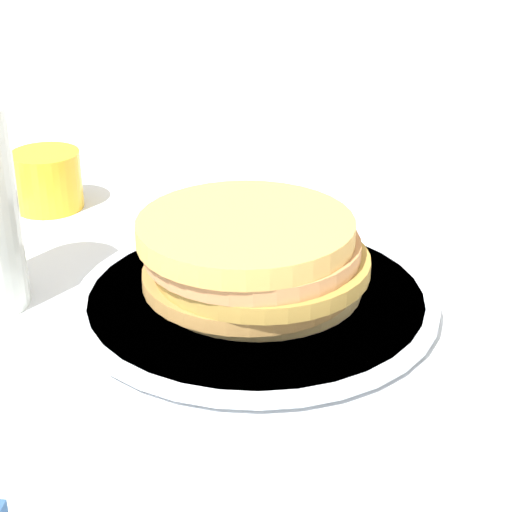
# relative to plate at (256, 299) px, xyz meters

# --- Properties ---
(ground_plane) EXTENTS (4.00, 4.00, 0.00)m
(ground_plane) POSITION_rel_plate_xyz_m (0.01, -0.02, -0.01)
(ground_plane) COLOR white
(plate) EXTENTS (0.30, 0.30, 0.01)m
(plate) POSITION_rel_plate_xyz_m (0.00, 0.00, 0.00)
(plate) COLOR silver
(plate) RESTS_ON ground_plane
(pancake_stack) EXTENTS (0.19, 0.19, 0.07)m
(pancake_stack) POSITION_rel_plate_xyz_m (-0.00, 0.00, 0.04)
(pancake_stack) COLOR tan
(pancake_stack) RESTS_ON plate
(juice_glass) EXTENTS (0.07, 0.07, 0.06)m
(juice_glass) POSITION_rel_plate_xyz_m (0.06, 0.30, 0.02)
(juice_glass) COLOR yellow
(juice_glass) RESTS_ON ground_plane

